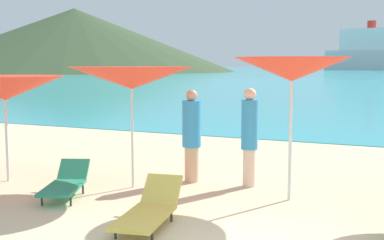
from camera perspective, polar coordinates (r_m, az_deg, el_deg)
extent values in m
cube|color=beige|center=(15.42, 17.33, -2.87)|extent=(50.00, 100.00, 0.30)
cone|color=#384C2D|center=(157.88, -13.37, 8.97)|extent=(98.49, 98.49, 19.25)
cylinder|color=silver|center=(10.22, -20.65, -1.30)|extent=(0.06, 0.06, 1.93)
cone|color=red|center=(10.14, -20.85, 3.46)|extent=(2.34, 2.34, 0.47)
sphere|color=silver|center=(10.14, -20.88, 4.29)|extent=(0.07, 0.07, 0.07)
cylinder|color=silver|center=(9.10, -6.92, -1.22)|extent=(0.04, 0.04, 2.13)
cone|color=red|center=(9.03, -7.00, 4.85)|extent=(2.32, 2.32, 0.41)
sphere|color=silver|center=(9.02, -7.02, 5.68)|extent=(0.07, 0.07, 0.07)
cylinder|color=silver|center=(8.34, 11.31, -1.44)|extent=(0.05, 0.05, 2.29)
cone|color=red|center=(8.26, 11.47, 5.77)|extent=(2.01, 2.01, 0.39)
sphere|color=silver|center=(8.26, 11.49, 6.66)|extent=(0.07, 0.07, 0.07)
cube|color=#268C66|center=(8.62, -14.76, -7.60)|extent=(0.92, 1.21, 0.05)
cube|color=#268C66|center=(9.23, -13.51, -5.61)|extent=(0.62, 0.53, 0.35)
cylinder|color=#333338|center=(8.42, -16.96, -8.84)|extent=(0.04, 0.04, 0.19)
cylinder|color=#333338|center=(8.27, -13.84, -9.01)|extent=(0.04, 0.04, 0.19)
cylinder|color=#333338|center=(9.11, -15.39, -7.63)|extent=(0.04, 0.04, 0.19)
cylinder|color=#333338|center=(8.98, -12.49, -7.75)|extent=(0.04, 0.04, 0.19)
cube|color=#D8BF4C|center=(6.91, -5.59, -11.16)|extent=(0.79, 1.31, 0.05)
cube|color=#D8BF4C|center=(7.59, -3.51, -8.06)|extent=(0.62, 0.50, 0.41)
cylinder|color=#333338|center=(6.69, -8.83, -12.76)|extent=(0.04, 0.04, 0.16)
cylinder|color=#333338|center=(6.52, -4.65, -13.23)|extent=(0.04, 0.04, 0.16)
cylinder|color=#333338|center=(7.45, -6.17, -10.71)|extent=(0.04, 0.04, 0.16)
cylinder|color=#333338|center=(7.29, -2.40, -11.05)|extent=(0.04, 0.04, 0.16)
cylinder|color=beige|center=(9.30, 6.61, -5.50)|extent=(0.23, 0.23, 0.71)
cylinder|color=#3399D8|center=(9.17, 6.67, -0.53)|extent=(0.31, 0.31, 0.92)
sphere|color=beige|center=(9.12, 6.72, 2.98)|extent=(0.23, 0.23, 0.23)
cylinder|color=#DBAA84|center=(9.60, -0.04, -5.13)|extent=(0.27, 0.27, 0.69)
cylinder|color=#3399D8|center=(9.47, -0.04, -0.44)|extent=(0.36, 0.36, 0.89)
sphere|color=#DBAA84|center=(9.42, -0.04, 2.86)|extent=(0.22, 0.22, 0.22)
cylinder|color=red|center=(210.57, 20.05, 10.31)|extent=(3.39, 3.39, 3.00)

